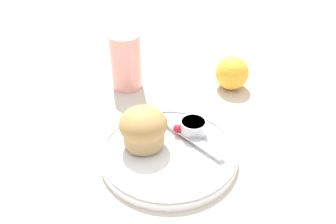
# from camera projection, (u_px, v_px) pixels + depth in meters

# --- Properties ---
(ground_plane) EXTENTS (3.00, 3.00, 0.00)m
(ground_plane) POSITION_uv_depth(u_px,v_px,m) (162.00, 154.00, 0.63)
(ground_plane) COLOR beige
(plate) EXTENTS (0.23, 0.23, 0.02)m
(plate) POSITION_uv_depth(u_px,v_px,m) (169.00, 153.00, 0.62)
(plate) COLOR white
(plate) RESTS_ON ground_plane
(muffin) EXTENTS (0.08, 0.08, 0.07)m
(muffin) POSITION_uv_depth(u_px,v_px,m) (143.00, 128.00, 0.60)
(muffin) COLOR tan
(muffin) RESTS_ON plate
(cream_ramekin) EXTENTS (0.05, 0.05, 0.02)m
(cream_ramekin) POSITION_uv_depth(u_px,v_px,m) (193.00, 126.00, 0.64)
(cream_ramekin) COLOR silver
(cream_ramekin) RESTS_ON plate
(berry_pair) EXTENTS (0.03, 0.01, 0.01)m
(berry_pair) POSITION_uv_depth(u_px,v_px,m) (181.00, 129.00, 0.64)
(berry_pair) COLOR #B7192D
(berry_pair) RESTS_ON plate
(butter_knife) EXTENTS (0.15, 0.11, 0.00)m
(butter_knife) POSITION_uv_depth(u_px,v_px,m) (184.00, 133.00, 0.64)
(butter_knife) COLOR #B7B7BC
(butter_knife) RESTS_ON plate
(orange_fruit) EXTENTS (0.07, 0.07, 0.07)m
(orange_fruit) POSITION_uv_depth(u_px,v_px,m) (232.00, 73.00, 0.78)
(orange_fruit) COLOR #F4A82D
(orange_fruit) RESTS_ON ground_plane
(juice_glass) EXTENTS (0.06, 0.06, 0.12)m
(juice_glass) POSITION_uv_depth(u_px,v_px,m) (126.00, 61.00, 0.77)
(juice_glass) COLOR #E5998C
(juice_glass) RESTS_ON ground_plane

